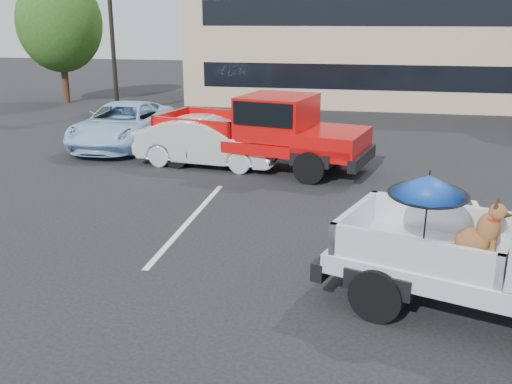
% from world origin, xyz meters
% --- Properties ---
extents(ground, '(90.00, 90.00, 0.00)m').
position_xyz_m(ground, '(0.00, 0.00, 0.00)').
color(ground, black).
rests_on(ground, ground).
extents(stripe_left, '(0.12, 5.00, 0.01)m').
position_xyz_m(stripe_left, '(-3.00, 2.00, 0.00)').
color(stripe_left, silver).
rests_on(stripe_left, ground).
extents(stripe_right, '(0.12, 5.00, 0.01)m').
position_xyz_m(stripe_right, '(3.00, 2.00, 0.00)').
color(stripe_right, silver).
rests_on(stripe_right, ground).
extents(motel_building, '(20.40, 8.40, 6.30)m').
position_xyz_m(motel_building, '(2.00, 20.99, 3.21)').
color(motel_building, tan).
rests_on(motel_building, ground).
extents(motel_sign, '(1.60, 0.22, 6.00)m').
position_xyz_m(motel_sign, '(-10.00, 14.00, 4.65)').
color(motel_sign, black).
rests_on(motel_sign, ground).
extents(tree_left, '(3.96, 3.96, 6.02)m').
position_xyz_m(tree_left, '(-14.00, 17.00, 3.73)').
color(tree_left, '#332114').
rests_on(tree_left, ground).
extents(tree_back, '(4.68, 4.68, 7.11)m').
position_xyz_m(tree_back, '(6.00, 24.00, 4.41)').
color(tree_back, '#332114').
rests_on(tree_back, ground).
extents(red_pickup, '(6.48, 3.45, 2.03)m').
position_xyz_m(red_pickup, '(-2.07, 6.51, 1.11)').
color(red_pickup, black).
rests_on(red_pickup, ground).
extents(silver_sedan, '(4.22, 1.89, 1.34)m').
position_xyz_m(silver_sedan, '(-3.87, 6.50, 0.67)').
color(silver_sedan, silver).
rests_on(silver_sedan, ground).
extents(blue_suv, '(2.41, 5.01, 1.38)m').
position_xyz_m(blue_suv, '(-7.27, 8.45, 0.69)').
color(blue_suv, '#9CC2E8').
rests_on(blue_suv, ground).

